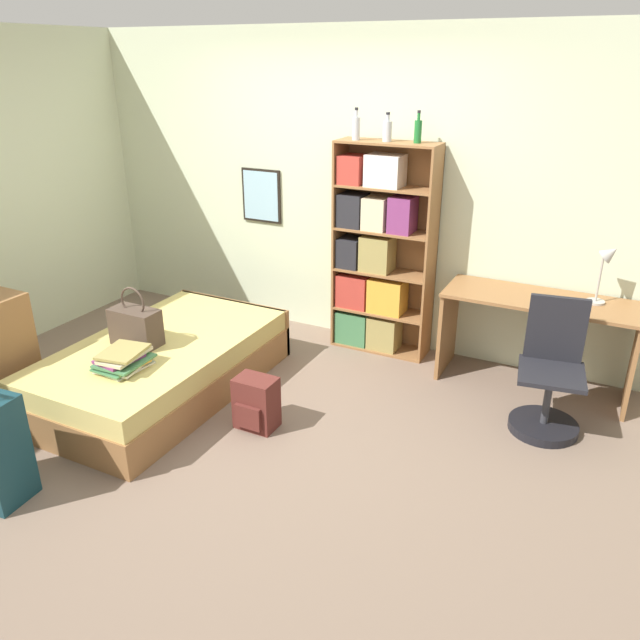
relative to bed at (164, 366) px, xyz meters
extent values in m
plane|color=#756051|center=(0.75, -0.02, -0.20)|extent=(14.00, 14.00, 0.00)
cube|color=beige|center=(0.75, 1.63, 1.10)|extent=(10.00, 0.06, 2.60)
cube|color=black|center=(-0.08, 1.59, 0.99)|extent=(0.40, 0.02, 0.48)
cube|color=#99C1D6|center=(-0.08, 1.58, 0.99)|extent=(0.36, 0.01, 0.44)
cube|color=olive|center=(0.00, -0.02, -0.08)|extent=(1.10, 1.95, 0.25)
cube|color=tan|center=(0.00, -0.02, 0.13)|extent=(1.07, 1.92, 0.16)
cube|color=olive|center=(0.00, 0.94, 0.00)|extent=(1.10, 0.04, 0.41)
cube|color=#47382D|center=(-0.12, -0.12, 0.34)|extent=(0.36, 0.19, 0.27)
torus|color=#47382D|center=(-0.12, -0.12, 0.54)|extent=(0.22, 0.02, 0.22)
cube|color=silver|center=(0.07, -0.45, 0.21)|extent=(0.27, 0.35, 0.01)
cube|color=silver|center=(0.06, -0.46, 0.23)|extent=(0.31, 0.34, 0.01)
cube|color=#427A4C|center=(0.06, -0.47, 0.24)|extent=(0.26, 0.34, 0.01)
cube|color=gold|center=(0.06, -0.46, 0.25)|extent=(0.32, 0.30, 0.01)
cube|color=#427A4C|center=(0.08, -0.46, 0.26)|extent=(0.30, 0.35, 0.02)
cube|color=#7A336B|center=(0.05, -0.47, 0.28)|extent=(0.25, 0.30, 0.02)
cube|color=beige|center=(0.08, -0.45, 0.30)|extent=(0.23, 0.36, 0.02)
cube|color=#334C84|center=(0.07, -0.45, 0.32)|extent=(0.26, 0.31, 0.01)
cube|color=#99894C|center=(0.08, -0.46, 0.33)|extent=(0.30, 0.35, 0.02)
cube|color=olive|center=(0.79, 1.44, 0.67)|extent=(0.02, 0.29, 1.75)
cube|color=olive|center=(1.59, 1.44, 0.67)|extent=(0.02, 0.29, 1.75)
cube|color=olive|center=(1.19, 1.58, 0.67)|extent=(0.82, 0.01, 1.75)
cube|color=olive|center=(1.19, 1.44, -0.19)|extent=(0.79, 0.29, 0.02)
cube|color=olive|center=(1.19, 1.44, 0.15)|extent=(0.79, 0.29, 0.02)
cube|color=olive|center=(1.19, 1.44, 0.50)|extent=(0.79, 0.29, 0.02)
cube|color=olive|center=(1.19, 1.44, 0.85)|extent=(0.79, 0.29, 0.02)
cube|color=olive|center=(1.19, 1.44, 1.20)|extent=(0.79, 0.29, 0.02)
cube|color=olive|center=(1.19, 1.44, 1.54)|extent=(0.79, 0.29, 0.02)
cube|color=#427A4C|center=(0.95, 1.42, -0.04)|extent=(0.29, 0.22, 0.29)
cube|color=#99894C|center=(1.23, 1.42, -0.04)|extent=(0.25, 0.22, 0.29)
cube|color=#B2382D|center=(0.94, 1.42, 0.30)|extent=(0.27, 0.22, 0.28)
cube|color=gold|center=(1.24, 1.42, 0.30)|extent=(0.29, 0.22, 0.29)
cube|color=#232328|center=(0.90, 1.42, 0.63)|extent=(0.19, 0.22, 0.25)
cube|color=#99894C|center=(1.14, 1.42, 0.65)|extent=(0.25, 0.22, 0.29)
cube|color=#232328|center=(0.91, 1.42, 0.99)|extent=(0.21, 0.22, 0.27)
cube|color=beige|center=(1.12, 1.42, 0.99)|extent=(0.19, 0.22, 0.26)
cube|color=#7A336B|center=(1.34, 1.42, 1.00)|extent=(0.18, 0.22, 0.29)
cube|color=#B2382D|center=(0.90, 1.42, 1.32)|extent=(0.20, 0.22, 0.22)
cube|color=silver|center=(1.18, 1.42, 1.33)|extent=(0.28, 0.22, 0.25)
cylinder|color=#B7BCC1|center=(0.93, 1.40, 1.64)|extent=(0.06, 0.06, 0.17)
cylinder|color=#B7BCC1|center=(0.93, 1.40, 1.75)|extent=(0.02, 0.02, 0.05)
cylinder|color=#232328|center=(0.93, 1.40, 1.78)|extent=(0.03, 0.03, 0.02)
cylinder|color=#B7BCC1|center=(1.18, 1.42, 1.63)|extent=(0.07, 0.07, 0.15)
cylinder|color=#B7BCC1|center=(1.18, 1.42, 1.73)|extent=(0.03, 0.03, 0.05)
cylinder|color=#232328|center=(1.18, 1.42, 1.76)|extent=(0.03, 0.03, 0.02)
cylinder|color=#1E6B2D|center=(1.42, 1.44, 1.63)|extent=(0.06, 0.06, 0.16)
cylinder|color=#1E6B2D|center=(1.42, 1.44, 1.74)|extent=(0.02, 0.02, 0.05)
cylinder|color=#232328|center=(1.42, 1.44, 1.78)|extent=(0.03, 0.03, 0.02)
cube|color=olive|center=(2.48, 1.32, 0.51)|extent=(1.39, 0.52, 0.02)
cube|color=olive|center=(1.80, 1.32, 0.15)|extent=(0.03, 0.48, 0.70)
cube|color=olive|center=(3.15, 1.32, 0.15)|extent=(0.03, 0.48, 0.70)
cylinder|color=#ADA89E|center=(2.83, 1.40, 0.53)|extent=(0.13, 0.13, 0.02)
cylinder|color=#ADA89E|center=(2.83, 1.40, 0.71)|extent=(0.02, 0.02, 0.34)
cone|color=#ADA89E|center=(2.87, 1.40, 0.90)|extent=(0.15, 0.11, 0.15)
cylinder|color=black|center=(2.67, 0.72, -0.17)|extent=(0.46, 0.46, 0.06)
cylinder|color=#333338|center=(2.67, 0.72, 0.01)|extent=(0.05, 0.05, 0.42)
cube|color=black|center=(2.67, 0.72, 0.23)|extent=(0.48, 0.48, 0.03)
cube|color=black|center=(2.64, 0.92, 0.47)|extent=(0.38, 0.10, 0.45)
cube|color=#56231E|center=(0.90, -0.12, -0.02)|extent=(0.28, 0.19, 0.37)
cube|color=#56231E|center=(0.90, -0.23, -0.07)|extent=(0.20, 0.03, 0.17)
camera|label=1|loc=(2.95, -3.21, 2.17)|focal=35.00mm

